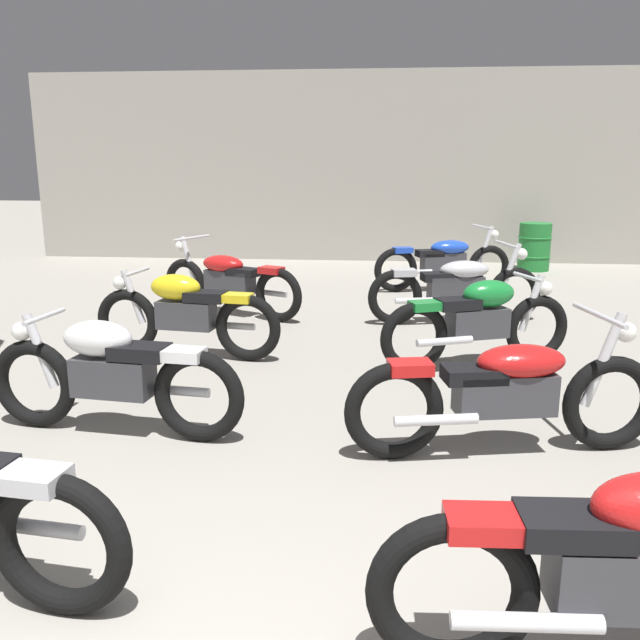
{
  "coord_description": "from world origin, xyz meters",
  "views": [
    {
      "loc": [
        0.56,
        -1.48,
        1.96
      ],
      "look_at": [
        0.0,
        4.35,
        0.55
      ],
      "focal_mm": 37.63,
      "sensor_mm": 36.0,
      "label": 1
    }
  ],
  "objects_px": {
    "motorcycle_right_row_4": "(444,261)",
    "oil_drum": "(534,247)",
    "motorcycle_right_row_1": "(507,391)",
    "motorcycle_right_row_2": "(479,320)",
    "motorcycle_left_row_1": "(112,373)",
    "motorcycle_right_row_3": "(457,286)",
    "motorcycle_left_row_3": "(229,280)",
    "motorcycle_left_row_2": "(185,312)",
    "motorcycle_right_row_0": "(630,569)"
  },
  "relations": [
    {
      "from": "motorcycle_right_row_2",
      "to": "motorcycle_left_row_2",
      "type": "bearing_deg",
      "value": 178.75
    },
    {
      "from": "motorcycle_right_row_1",
      "to": "motorcycle_right_row_3",
      "type": "bearing_deg",
      "value": 89.18
    },
    {
      "from": "motorcycle_right_row_2",
      "to": "oil_drum",
      "type": "relative_size",
      "value": 2.21
    },
    {
      "from": "motorcycle_left_row_3",
      "to": "motorcycle_right_row_2",
      "type": "bearing_deg",
      "value": -34.37
    },
    {
      "from": "motorcycle_right_row_0",
      "to": "motorcycle_left_row_1",
      "type": "bearing_deg",
      "value": 143.88
    },
    {
      "from": "motorcycle_left_row_2",
      "to": "motorcycle_right_row_1",
      "type": "xyz_separation_m",
      "value": [
        2.81,
        -2.06,
        -0.01
      ]
    },
    {
      "from": "motorcycle_right_row_2",
      "to": "motorcycle_right_row_4",
      "type": "distance_m",
      "value": 3.92
    },
    {
      "from": "motorcycle_left_row_1",
      "to": "motorcycle_right_row_3",
      "type": "height_order",
      "value": "motorcycle_right_row_3"
    },
    {
      "from": "motorcycle_right_row_0",
      "to": "motorcycle_right_row_4",
      "type": "relative_size",
      "value": 0.93
    },
    {
      "from": "motorcycle_left_row_3",
      "to": "motorcycle_right_row_0",
      "type": "bearing_deg",
      "value": -63.99
    },
    {
      "from": "motorcycle_left_row_1",
      "to": "motorcycle_left_row_2",
      "type": "bearing_deg",
      "value": 91.32
    },
    {
      "from": "motorcycle_right_row_2",
      "to": "motorcycle_right_row_3",
      "type": "bearing_deg",
      "value": 90.76
    },
    {
      "from": "motorcycle_left_row_1",
      "to": "motorcycle_right_row_4",
      "type": "relative_size",
      "value": 0.93
    },
    {
      "from": "motorcycle_right_row_2",
      "to": "motorcycle_right_row_4",
      "type": "xyz_separation_m",
      "value": [
        -0.0,
        3.92,
        -0.01
      ]
    },
    {
      "from": "motorcycle_left_row_3",
      "to": "motorcycle_right_row_3",
      "type": "xyz_separation_m",
      "value": [
        2.86,
        -0.17,
        0.0
      ]
    },
    {
      "from": "motorcycle_left_row_2",
      "to": "motorcycle_left_row_3",
      "type": "bearing_deg",
      "value": 89.84
    },
    {
      "from": "motorcycle_right_row_1",
      "to": "motorcycle_right_row_3",
      "type": "relative_size",
      "value": 1.0
    },
    {
      "from": "motorcycle_left_row_3",
      "to": "motorcycle_right_row_2",
      "type": "distance_m",
      "value": 3.5
    },
    {
      "from": "motorcycle_left_row_2",
      "to": "motorcycle_right_row_4",
      "type": "bearing_deg",
      "value": 53.17
    },
    {
      "from": "motorcycle_left_row_2",
      "to": "motorcycle_left_row_3",
      "type": "relative_size",
      "value": 0.98
    },
    {
      "from": "motorcycle_right_row_1",
      "to": "motorcycle_right_row_2",
      "type": "xyz_separation_m",
      "value": [
        0.08,
        1.99,
        0.01
      ]
    },
    {
      "from": "motorcycle_right_row_4",
      "to": "motorcycle_right_row_3",
      "type": "bearing_deg",
      "value": -90.6
    },
    {
      "from": "motorcycle_left_row_3",
      "to": "motorcycle_right_row_3",
      "type": "height_order",
      "value": "same"
    },
    {
      "from": "motorcycle_right_row_3",
      "to": "oil_drum",
      "type": "relative_size",
      "value": 2.52
    },
    {
      "from": "motorcycle_right_row_0",
      "to": "motorcycle_right_row_1",
      "type": "relative_size",
      "value": 0.92
    },
    {
      "from": "motorcycle_left_row_1",
      "to": "motorcycle_right_row_0",
      "type": "xyz_separation_m",
      "value": [
        2.88,
        -2.1,
        0.0
      ]
    },
    {
      "from": "motorcycle_left_row_3",
      "to": "oil_drum",
      "type": "xyz_separation_m",
      "value": [
        4.67,
        4.03,
        -0.03
      ]
    },
    {
      "from": "motorcycle_right_row_1",
      "to": "motorcycle_right_row_3",
      "type": "xyz_separation_m",
      "value": [
        0.05,
        3.8,
        0.0
      ]
    },
    {
      "from": "motorcycle_right_row_0",
      "to": "motorcycle_right_row_4",
      "type": "bearing_deg",
      "value": 90.24
    },
    {
      "from": "motorcycle_left_row_1",
      "to": "motorcycle_right_row_4",
      "type": "distance_m",
      "value": 6.49
    },
    {
      "from": "motorcycle_right_row_3",
      "to": "oil_drum",
      "type": "distance_m",
      "value": 4.57
    },
    {
      "from": "motorcycle_right_row_1",
      "to": "motorcycle_right_row_3",
      "type": "distance_m",
      "value": 3.8
    },
    {
      "from": "motorcycle_right_row_1",
      "to": "motorcycle_right_row_2",
      "type": "bearing_deg",
      "value": 87.75
    },
    {
      "from": "motorcycle_left_row_2",
      "to": "motorcycle_right_row_3",
      "type": "relative_size",
      "value": 0.92
    },
    {
      "from": "motorcycle_left_row_3",
      "to": "motorcycle_left_row_1",
      "type": "bearing_deg",
      "value": -89.41
    },
    {
      "from": "motorcycle_right_row_3",
      "to": "motorcycle_right_row_4",
      "type": "bearing_deg",
      "value": 89.4
    },
    {
      "from": "motorcycle_right_row_0",
      "to": "motorcycle_left_row_3",
      "type": "bearing_deg",
      "value": 116.01
    },
    {
      "from": "motorcycle_right_row_3",
      "to": "motorcycle_right_row_2",
      "type": "bearing_deg",
      "value": -89.24
    },
    {
      "from": "motorcycle_right_row_4",
      "to": "oil_drum",
      "type": "bearing_deg",
      "value": 49.47
    },
    {
      "from": "motorcycle_right_row_0",
      "to": "motorcycle_right_row_1",
      "type": "height_order",
      "value": "motorcycle_right_row_1"
    },
    {
      "from": "motorcycle_right_row_0",
      "to": "motorcycle_right_row_1",
      "type": "xyz_separation_m",
      "value": [
        -0.11,
        2.01,
        -0.01
      ]
    },
    {
      "from": "motorcycle_left_row_1",
      "to": "motorcycle_left_row_3",
      "type": "relative_size",
      "value": 0.98
    },
    {
      "from": "motorcycle_left_row_1",
      "to": "motorcycle_right_row_4",
      "type": "bearing_deg",
      "value": 63.98
    },
    {
      "from": "motorcycle_left_row_3",
      "to": "oil_drum",
      "type": "relative_size",
      "value": 2.37
    },
    {
      "from": "motorcycle_left_row_2",
      "to": "motorcycle_right_row_3",
      "type": "distance_m",
      "value": 3.36
    },
    {
      "from": "motorcycle_left_row_2",
      "to": "motorcycle_right_row_1",
      "type": "distance_m",
      "value": 3.49
    },
    {
      "from": "oil_drum",
      "to": "motorcycle_right_row_2",
      "type": "bearing_deg",
      "value": -106.5
    },
    {
      "from": "motorcycle_right_row_1",
      "to": "motorcycle_right_row_2",
      "type": "relative_size",
      "value": 1.14
    },
    {
      "from": "motorcycle_right_row_2",
      "to": "oil_drum",
      "type": "distance_m",
      "value": 6.26
    },
    {
      "from": "motorcycle_left_row_1",
      "to": "motorcycle_right_row_1",
      "type": "distance_m",
      "value": 2.77
    }
  ]
}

